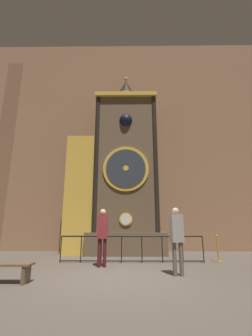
{
  "coord_description": "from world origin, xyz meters",
  "views": [
    {
      "loc": [
        0.34,
        -6.17,
        1.34
      ],
      "look_at": [
        0.22,
        4.6,
        4.02
      ],
      "focal_mm": 24.0,
      "sensor_mm": 36.0,
      "label": 1
    }
  ],
  "objects_px": {
    "clock_tower": "(117,174)",
    "visitor_bench": "(6,269)",
    "visitor_near": "(102,231)",
    "stanchion_post": "(218,253)",
    "visitor_far": "(177,234)"
  },
  "relations": [
    {
      "from": "visitor_far",
      "to": "clock_tower",
      "type": "bearing_deg",
      "value": 99.05
    },
    {
      "from": "clock_tower",
      "to": "visitor_near",
      "type": "height_order",
      "value": "clock_tower"
    },
    {
      "from": "clock_tower",
      "to": "visitor_bench",
      "type": "bearing_deg",
      "value": -114.51
    },
    {
      "from": "stanchion_post",
      "to": "visitor_bench",
      "type": "xyz_separation_m",
      "value": [
        -6.13,
        -3.04,
        0.01
      ]
    },
    {
      "from": "visitor_near",
      "to": "stanchion_post",
      "type": "xyz_separation_m",
      "value": [
        4.11,
        1.03,
        -0.8
      ]
    },
    {
      "from": "stanchion_post",
      "to": "visitor_far",
      "type": "bearing_deg",
      "value": -130.73
    },
    {
      "from": "visitor_near",
      "to": "visitor_bench",
      "type": "xyz_separation_m",
      "value": [
        -2.01,
        -2.01,
        -0.79
      ]
    },
    {
      "from": "clock_tower",
      "to": "visitor_near",
      "type": "xyz_separation_m",
      "value": [
        -0.31,
        -3.1,
        -2.63
      ]
    },
    {
      "from": "visitor_near",
      "to": "stanchion_post",
      "type": "height_order",
      "value": "visitor_near"
    },
    {
      "from": "clock_tower",
      "to": "visitor_far",
      "type": "relative_size",
      "value": 5.13
    },
    {
      "from": "visitor_far",
      "to": "visitor_bench",
      "type": "xyz_separation_m",
      "value": [
        -4.19,
        -0.8,
        -0.76
      ]
    },
    {
      "from": "visitor_near",
      "to": "stanchion_post",
      "type": "bearing_deg",
      "value": 11.41
    },
    {
      "from": "visitor_bench",
      "to": "stanchion_post",
      "type": "bearing_deg",
      "value": 26.41
    },
    {
      "from": "clock_tower",
      "to": "visitor_bench",
      "type": "height_order",
      "value": "clock_tower"
    },
    {
      "from": "visitor_far",
      "to": "visitor_bench",
      "type": "height_order",
      "value": "visitor_far"
    }
  ]
}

